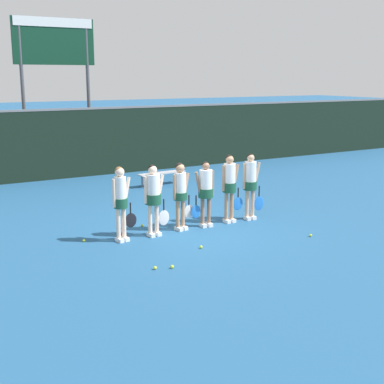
{
  "coord_description": "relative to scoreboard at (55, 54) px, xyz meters",
  "views": [
    {
      "loc": [
        -6.56,
        -11.32,
        3.81
      ],
      "look_at": [
        -0.0,
        -0.0,
        0.95
      ],
      "focal_mm": 50.0,
      "sensor_mm": 36.0,
      "label": 1
    }
  ],
  "objects": [
    {
      "name": "tennis_ball_2",
      "position": [
        -2.39,
        -9.89,
        -4.59
      ],
      "size": [
        0.07,
        0.07,
        0.07
      ],
      "primitive_type": "sphere",
      "color": "#CCE033",
      "rests_on": "ground_plane"
    },
    {
      "name": "player_3",
      "position": [
        0.76,
        -10.19,
        -3.63
      ],
      "size": [
        0.65,
        0.38,
        1.69
      ],
      "rotation": [
        0.0,
        0.0,
        -0.07
      ],
      "color": "#8C664C",
      "rests_on": "ground_plane"
    },
    {
      "name": "player_0",
      "position": [
        -1.59,
        -10.28,
        -3.58
      ],
      "size": [
        0.61,
        0.34,
        1.77
      ],
      "rotation": [
        0.0,
        0.0,
        0.2
      ],
      "color": "beige",
      "rests_on": "ground_plane"
    },
    {
      "name": "tennis_ball_0",
      "position": [
        2.49,
        -12.24,
        -4.59
      ],
      "size": [
        0.07,
        0.07,
        0.07
      ],
      "primitive_type": "sphere",
      "color": "#CCE033",
      "rests_on": "ground_plane"
    },
    {
      "name": "player_4",
      "position": [
        1.52,
        -10.15,
        -3.56
      ],
      "size": [
        0.65,
        0.36,
        1.81
      ],
      "rotation": [
        0.0,
        0.0,
        0.01
      ],
      "color": "tan",
      "rests_on": "ground_plane"
    },
    {
      "name": "bench_courtside",
      "position": [
        2.2,
        -4.89,
        -4.23
      ],
      "size": [
        1.81,
        0.49,
        0.46
      ],
      "rotation": [
        0.0,
        0.0,
        0.07
      ],
      "color": "#B2B2B7",
      "rests_on": "ground_plane"
    },
    {
      "name": "scoreboard",
      "position": [
        0.0,
        0.0,
        0.0
      ],
      "size": [
        3.23,
        0.15,
        6.02
      ],
      "color": "#515156",
      "rests_on": "ground_plane"
    },
    {
      "name": "player_2",
      "position": [
        0.06,
        -10.14,
        -3.61
      ],
      "size": [
        0.62,
        0.35,
        1.71
      ],
      "rotation": [
        0.0,
        0.0,
        0.19
      ],
      "color": "tan",
      "rests_on": "ground_plane"
    },
    {
      "name": "player_5",
      "position": [
        2.17,
        -10.19,
        -3.57
      ],
      "size": [
        0.65,
        0.36,
        1.79
      ],
      "rotation": [
        0.0,
        0.0,
        -0.1
      ],
      "color": "tan",
      "rests_on": "ground_plane"
    },
    {
      "name": "tennis_ball_1",
      "position": [
        -1.43,
        -12.49,
        -4.59
      ],
      "size": [
        0.07,
        0.07,
        0.07
      ],
      "primitive_type": "sphere",
      "color": "#CCE033",
      "rests_on": "ground_plane"
    },
    {
      "name": "player_1",
      "position": [
        -0.75,
        -10.27,
        -3.59
      ],
      "size": [
        0.67,
        0.39,
        1.75
      ],
      "rotation": [
        0.0,
        0.0,
        0.09
      ],
      "color": "beige",
      "rests_on": "ground_plane"
    },
    {
      "name": "fence_windscreen",
      "position": [
        0.36,
        -1.91,
        -3.3
      ],
      "size": [
        60.0,
        0.08,
        2.63
      ],
      "color": "black",
      "rests_on": "ground_plane"
    },
    {
      "name": "tennis_ball_4",
      "position": [
        -0.67,
        -9.41,
        -4.59
      ],
      "size": [
        0.07,
        0.07,
        0.07
      ],
      "primitive_type": "sphere",
      "color": "#CCE033",
      "rests_on": "ground_plane"
    },
    {
      "name": "tennis_ball_3",
      "position": [
        -1.76,
        -12.37,
        -4.59
      ],
      "size": [
        0.07,
        0.07,
        0.07
      ],
      "primitive_type": "sphere",
      "color": "#CCE033",
      "rests_on": "ground_plane"
    },
    {
      "name": "ground_plane",
      "position": [
        0.36,
        -10.2,
        -4.62
      ],
      "size": [
        140.0,
        140.0,
        0.0
      ],
      "primitive_type": "plane",
      "color": "#235684"
    },
    {
      "name": "tennis_ball_5",
      "position": [
        -0.27,
        -11.69,
        -4.59
      ],
      "size": [
        0.07,
        0.07,
        0.07
      ],
      "primitive_type": "sphere",
      "color": "#CCE033",
      "rests_on": "ground_plane"
    }
  ]
}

